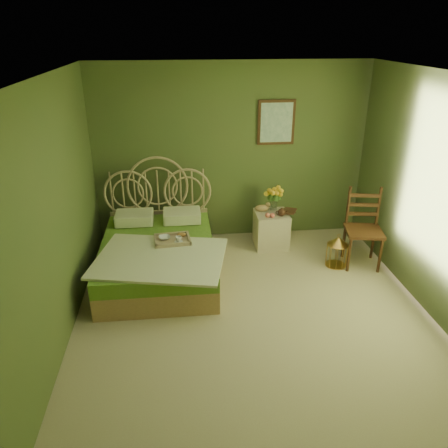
{
  "coord_description": "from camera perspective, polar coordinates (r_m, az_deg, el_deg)",
  "views": [
    {
      "loc": [
        -0.78,
        -3.96,
        2.99
      ],
      "look_at": [
        -0.24,
        1.0,
        0.74
      ],
      "focal_mm": 35.0,
      "sensor_mm": 36.0,
      "label": 1
    }
  ],
  "objects": [
    {
      "name": "bed",
      "position": [
        5.79,
        -8.55,
        -3.82
      ],
      "size": [
        1.7,
        2.15,
        1.33
      ],
      "color": "tan",
      "rests_on": "floor"
    },
    {
      "name": "ceiling",
      "position": [
        4.06,
        5.17,
        18.63
      ],
      "size": [
        4.5,
        4.5,
        0.0
      ],
      "primitive_type": "plane",
      "rotation": [
        3.14,
        0.0,
        0.0
      ],
      "color": "silver",
      "rests_on": "wall_back"
    },
    {
      "name": "floor",
      "position": [
        5.03,
        4.05,
        -12.33
      ],
      "size": [
        4.5,
        4.5,
        0.0
      ],
      "primitive_type": "plane",
      "color": "tan",
      "rests_on": "ground"
    },
    {
      "name": "coffee_cup",
      "position": [
        5.54,
        -5.95,
        -2.01
      ],
      "size": [
        0.09,
        0.09,
        0.08
      ],
      "primitive_type": "imported",
      "rotation": [
        0.0,
        0.0,
        0.15
      ],
      "color": "white",
      "rests_on": "bed"
    },
    {
      "name": "wall_right",
      "position": [
        5.13,
        27.11,
        2.23
      ],
      "size": [
        0.0,
        4.5,
        4.5
      ],
      "primitive_type": "plane",
      "rotation": [
        1.57,
        0.0,
        -1.57
      ],
      "color": "#545E31",
      "rests_on": "floor"
    },
    {
      "name": "chair",
      "position": [
        6.17,
        17.59,
        0.16
      ],
      "size": [
        0.55,
        0.55,
        1.06
      ],
      "rotation": [
        0.0,
        0.0,
        -0.18
      ],
      "color": "#321B0D",
      "rests_on": "floor"
    },
    {
      "name": "nightstand",
      "position": [
        6.48,
        6.23,
        0.02
      ],
      "size": [
        0.47,
        0.48,
        0.95
      ],
      "color": "beige",
      "rests_on": "floor"
    },
    {
      "name": "wall_art",
      "position": [
        6.47,
        6.84,
        13.04
      ],
      "size": [
        0.54,
        0.04,
        0.64
      ],
      "color": "#321B0D",
      "rests_on": "wall_back"
    },
    {
      "name": "book_lower",
      "position": [
        6.45,
        7.8,
        1.61
      ],
      "size": [
        0.18,
        0.23,
        0.02
      ],
      "primitive_type": "imported",
      "rotation": [
        0.0,
        0.0,
        0.17
      ],
      "color": "#381E0F",
      "rests_on": "nightstand"
    },
    {
      "name": "wall_left",
      "position": [
        4.48,
        -21.5,
        0.28
      ],
      "size": [
        0.0,
        4.5,
        4.5
      ],
      "primitive_type": "plane",
      "rotation": [
        1.57,
        0.0,
        1.57
      ],
      "color": "#545E31",
      "rests_on": "floor"
    },
    {
      "name": "wall_back",
      "position": [
        6.49,
        0.93,
        9.15
      ],
      "size": [
        4.0,
        0.0,
        4.0
      ],
      "primitive_type": "plane",
      "rotation": [
        1.57,
        0.0,
        0.0
      ],
      "color": "#545E31",
      "rests_on": "floor"
    },
    {
      "name": "birdcage",
      "position": [
        6.14,
        14.54,
        -3.5
      ],
      "size": [
        0.28,
        0.28,
        0.43
      ],
      "rotation": [
        0.0,
        0.0,
        0.17
      ],
      "color": "#BB853C",
      "rests_on": "floor"
    },
    {
      "name": "book_upper",
      "position": [
        6.44,
        7.81,
        1.79
      ],
      "size": [
        0.26,
        0.29,
        0.02
      ],
      "primitive_type": "imported",
      "rotation": [
        0.0,
        0.0,
        -0.46
      ],
      "color": "#472819",
      "rests_on": "nightstand"
    },
    {
      "name": "cereal_bowl",
      "position": [
        5.65,
        -7.78,
        -1.78
      ],
      "size": [
        0.17,
        0.17,
        0.04
      ],
      "primitive_type": "imported",
      "rotation": [
        0.0,
        0.0,
        0.15
      ],
      "color": "white",
      "rests_on": "bed"
    }
  ]
}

